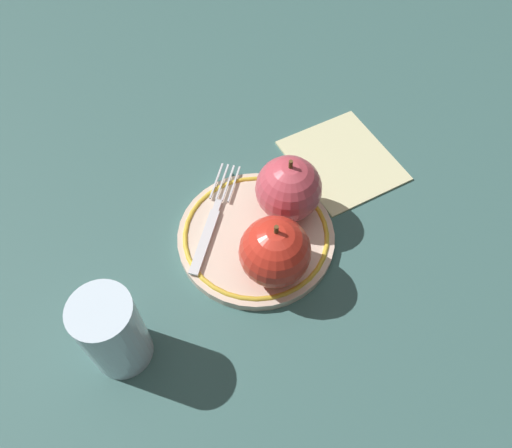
# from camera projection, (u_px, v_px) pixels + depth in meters

# --- Properties ---
(ground_plane) EXTENTS (2.00, 2.00, 0.00)m
(ground_plane) POSITION_uv_depth(u_px,v_px,m) (258.00, 227.00, 0.64)
(ground_plane) COLOR #395F5C
(plate) EXTENTS (0.20, 0.20, 0.01)m
(plate) POSITION_uv_depth(u_px,v_px,m) (256.00, 236.00, 0.62)
(plate) COLOR beige
(plate) RESTS_ON ground_plane
(apple_red_whole) EXTENTS (0.08, 0.08, 0.09)m
(apple_red_whole) POSITION_uv_depth(u_px,v_px,m) (277.00, 252.00, 0.55)
(apple_red_whole) COLOR red
(apple_red_whole) RESTS_ON plate
(apple_second_whole) EXTENTS (0.08, 0.08, 0.09)m
(apple_second_whole) POSITION_uv_depth(u_px,v_px,m) (291.00, 189.00, 0.60)
(apple_second_whole) COLOR #C94653
(apple_second_whole) RESTS_ON plate
(fork) EXTENTS (0.06, 0.17, 0.00)m
(fork) POSITION_uv_depth(u_px,v_px,m) (215.00, 219.00, 0.63)
(fork) COLOR silver
(fork) RESTS_ON plate
(drinking_glass) EXTENTS (0.06, 0.06, 0.11)m
(drinking_glass) POSITION_uv_depth(u_px,v_px,m) (115.00, 332.00, 0.50)
(drinking_glass) COLOR silver
(drinking_glass) RESTS_ON ground_plane
(napkin_folded) EXTENTS (0.19, 0.19, 0.01)m
(napkin_folded) POSITION_uv_depth(u_px,v_px,m) (345.00, 160.00, 0.70)
(napkin_folded) COLOR beige
(napkin_folded) RESTS_ON ground_plane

